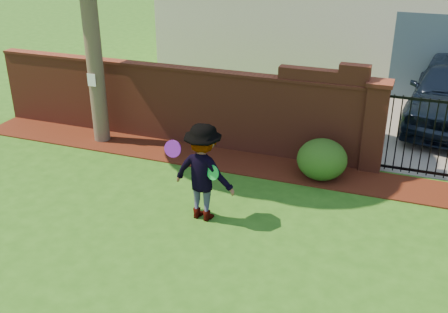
% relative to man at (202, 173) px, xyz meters
% --- Properties ---
extents(ground, '(80.00, 80.00, 0.01)m').
position_rel_man_xyz_m(ground, '(0.10, -1.03, -0.87)').
color(ground, '#265816').
rests_on(ground, ground).
extents(mulch_bed, '(11.10, 1.08, 0.03)m').
position_rel_man_xyz_m(mulch_bed, '(-0.85, 2.31, -0.85)').
color(mulch_bed, '#38130A').
rests_on(mulch_bed, ground).
extents(brick_wall, '(8.70, 0.31, 2.16)m').
position_rel_man_xyz_m(brick_wall, '(-1.91, 2.97, 0.06)').
color(brick_wall, maroon).
rests_on(brick_wall, ground).
extents(pillar_left, '(0.50, 0.50, 1.88)m').
position_rel_man_xyz_m(pillar_left, '(2.50, 2.97, 0.09)').
color(pillar_left, maroon).
rests_on(pillar_left, ground).
extents(iron_gate, '(1.78, 0.03, 1.60)m').
position_rel_man_xyz_m(iron_gate, '(3.60, 2.97, -0.01)').
color(iron_gate, black).
rests_on(iron_gate, ground).
extents(driveway, '(3.20, 8.00, 0.01)m').
position_rel_man_xyz_m(driveway, '(3.60, 6.97, -0.86)').
color(driveway, slate).
rests_on(driveway, ground).
extents(paper_notice, '(0.20, 0.01, 0.28)m').
position_rel_man_xyz_m(paper_notice, '(-3.50, 2.18, 0.64)').
color(paper_notice, white).
rests_on(paper_notice, tree).
extents(shrub_left, '(0.99, 0.99, 0.81)m').
position_rel_man_xyz_m(shrub_left, '(1.62, 2.23, -0.46)').
color(shrub_left, '#194916').
rests_on(shrub_left, ground).
extents(man, '(1.19, 0.79, 1.73)m').
position_rel_man_xyz_m(man, '(0.00, 0.00, 0.00)').
color(man, gray).
rests_on(man, ground).
extents(frisbee_purple, '(0.29, 0.10, 0.29)m').
position_rel_man_xyz_m(frisbee_purple, '(-0.43, -0.19, 0.46)').
color(frisbee_purple, purple).
rests_on(frisbee_purple, man).
extents(frisbee_green, '(0.26, 0.15, 0.26)m').
position_rel_man_xyz_m(frisbee_green, '(0.24, -0.14, 0.12)').
color(frisbee_green, green).
rests_on(frisbee_green, man).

